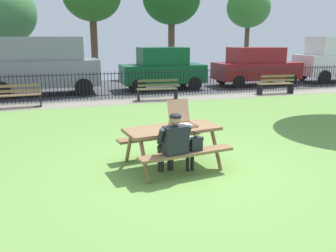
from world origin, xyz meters
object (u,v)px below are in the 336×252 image
(parked_car_center, at_px, (42,65))
(park_bench_center, at_px, (157,90))
(pizza_box_open, at_px, (181,119))
(parked_car_far_right, at_px, (256,66))
(park_bench_left, at_px, (17,96))
(far_tree_right, at_px, (248,8))
(parked_car_right, at_px, (163,68))
(adult_at_table, at_px, (173,142))
(child_at_table, at_px, (194,147))
(park_bench_right, at_px, (276,84))
(picnic_table_foreground, at_px, (172,136))

(parked_car_center, bearing_deg, park_bench_center, -32.41)
(pizza_box_open, relative_size, park_bench_center, 0.33)
(parked_car_far_right, bearing_deg, park_bench_left, -166.24)
(far_tree_right, bearing_deg, parked_car_right, -142.35)
(far_tree_right, bearing_deg, adult_at_table, -123.10)
(parked_car_right, xyz_separation_m, far_tree_right, (7.87, 6.07, 3.33))
(child_at_table, relative_size, park_bench_right, 0.51)
(adult_at_table, height_order, far_tree_right, far_tree_right)
(park_bench_left, distance_m, park_bench_center, 5.15)
(picnic_table_foreground, distance_m, park_bench_center, 7.32)
(child_at_table, height_order, park_bench_center, park_bench_center)
(picnic_table_foreground, height_order, child_at_table, child_at_table)
(picnic_table_foreground, height_order, pizza_box_open, pizza_box_open)
(pizza_box_open, distance_m, park_bench_left, 7.91)
(park_bench_left, xyz_separation_m, park_bench_right, (10.57, 0.00, 0.00))
(park_bench_left, bearing_deg, parked_car_far_right, 13.76)
(park_bench_left, relative_size, parked_car_far_right, 0.37)
(park_bench_right, xyz_separation_m, parked_car_far_right, (0.64, 2.75, 0.59))
(picnic_table_foreground, height_order, park_bench_left, park_bench_left)
(picnic_table_foreground, bearing_deg, park_bench_center, 76.65)
(park_bench_right, xyz_separation_m, parked_car_right, (-4.40, 2.75, 0.59))
(park_bench_left, bearing_deg, park_bench_center, 0.00)
(adult_at_table, relative_size, park_bench_center, 0.73)
(picnic_table_foreground, height_order, parked_car_far_right, parked_car_far_right)
(pizza_box_open, bearing_deg, picnic_table_foreground, -148.89)
(picnic_table_foreground, bearing_deg, parked_car_far_right, 51.83)
(pizza_box_open, bearing_deg, park_bench_center, 78.23)
(park_bench_left, bearing_deg, parked_car_center, 73.43)
(picnic_table_foreground, relative_size, park_bench_left, 1.22)
(park_bench_left, height_order, parked_car_far_right, parked_car_far_right)
(parked_car_center, relative_size, far_tree_right, 0.83)
(pizza_box_open, distance_m, adult_at_table, 0.81)
(child_at_table, distance_m, park_bench_right, 10.26)
(picnic_table_foreground, relative_size, parked_car_far_right, 0.45)
(picnic_table_foreground, relative_size, parked_car_right, 0.51)
(parked_car_right, bearing_deg, picnic_table_foreground, -105.38)
(parked_car_far_right, distance_m, far_tree_right, 7.48)
(parked_car_center, xyz_separation_m, parked_car_far_right, (10.40, -0.00, -0.30))
(park_bench_right, height_order, parked_car_far_right, parked_car_far_right)
(parked_car_far_right, bearing_deg, parked_car_right, 180.00)
(picnic_table_foreground, bearing_deg, parked_car_right, 74.62)
(park_bench_left, relative_size, park_bench_center, 1.00)
(pizza_box_open, height_order, park_bench_right, pizza_box_open)
(pizza_box_open, bearing_deg, park_bench_right, 45.40)
(parked_car_center, relative_size, parked_car_far_right, 1.07)
(adult_at_table, height_order, park_bench_right, adult_at_table)
(picnic_table_foreground, bearing_deg, child_at_table, -62.94)
(child_at_table, bearing_deg, parked_car_center, 105.59)
(pizza_box_open, xyz_separation_m, parked_car_right, (2.48, 9.73, 0.13))
(parked_car_right, height_order, far_tree_right, far_tree_right)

